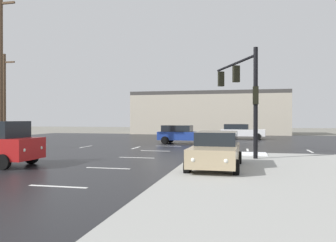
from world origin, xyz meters
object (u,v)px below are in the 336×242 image
sedan_blue (183,134)px  traffic_signal_mast (243,86)px  sedan_tan (216,150)px  utility_pole_mid (1,68)px  fire_hydrant (229,154)px  utility_pole_far (4,95)px  sedan_white (241,131)px

sedan_blue → traffic_signal_mast: bearing=-59.9°
sedan_tan → utility_pole_mid: bearing=-110.4°
traffic_signal_mast → fire_hydrant: (-0.60, -3.48, -3.42)m
sedan_tan → utility_pole_far: bearing=-121.8°
sedan_blue → utility_pole_mid: (-11.44, -8.06, 4.86)m
fire_hydrant → sedan_white: size_ratio=0.17×
sedan_tan → sedan_blue: bearing=-163.3°
traffic_signal_mast → sedan_white: size_ratio=1.22×
fire_hydrant → sedan_blue: sedan_blue is taller
traffic_signal_mast → sedan_tan: traffic_signal_mast is taller
sedan_blue → utility_pole_mid: 14.82m
traffic_signal_mast → fire_hydrant: size_ratio=7.11×
sedan_blue → utility_pole_mid: utility_pole_mid is taller
fire_hydrant → sedan_white: sedan_white is taller
traffic_signal_mast → sedan_tan: bearing=143.6°
fire_hydrant → utility_pole_mid: 17.32m
fire_hydrant → utility_pole_far: size_ratio=0.09×
fire_hydrant → utility_pole_mid: (-15.85, 4.70, 5.18)m
sedan_blue → sedan_tan: size_ratio=1.00×
sedan_white → fire_hydrant: bearing=-87.1°
fire_hydrant → sedan_blue: (-4.40, 12.76, 0.32)m
sedan_white → utility_pole_far: 23.94m
fire_hydrant → sedan_tan: 1.50m
sedan_white → sedan_tan: (-0.95, -22.03, 0.00)m
fire_hydrant → sedan_white: 20.66m
sedan_tan → fire_hydrant: bearing=161.8°
traffic_signal_mast → utility_pole_mid: (-16.44, 1.21, 1.76)m
sedan_white → sedan_tan: bearing=-88.3°
sedan_blue → sedan_tan: 14.67m
fire_hydrant → sedan_white: bearing=88.7°
fire_hydrant → utility_pole_mid: utility_pole_mid is taller
fire_hydrant → traffic_signal_mast: bearing=80.3°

